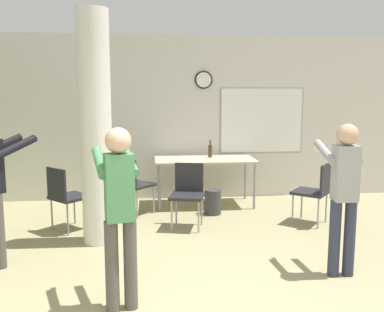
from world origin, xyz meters
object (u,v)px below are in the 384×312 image
Objects in this scene: chair_near_pillar at (66,194)px; chair_mid_room at (315,189)px; chair_table_left at (133,182)px; person_playing_side at (344,187)px; person_playing_front at (119,204)px; chair_table_front at (188,190)px; bottle_on_table at (210,151)px; folding_table at (205,162)px.

chair_mid_room is at bearing -0.65° from chair_near_pillar.
chair_near_pillar and chair_table_left have the same top height.
person_playing_side reaches higher than chair_table_left.
chair_mid_room is 0.56× the size of person_playing_side.
person_playing_front reaches higher than chair_table_left.
chair_table_front is 0.56× the size of person_playing_front.
chair_table_front is (-1.78, 0.07, 0.00)m from chair_mid_room.
person_playing_front is (-2.55, -2.13, 0.41)m from chair_mid_room.
chair_near_pillar is 1.10m from chair_table_left.
bottle_on_table is 0.19× the size of person_playing_side.
bottle_on_table is 3.14m from person_playing_side.
bottle_on_table is 0.33× the size of chair_table_left.
folding_table is 1.86× the size of chair_table_left.
chair_table_front is at bearing 70.84° from person_playing_front.
folding_table is 3.52m from person_playing_front.
person_playing_side is at bearing -73.05° from bottle_on_table.
chair_near_pillar is 3.49m from person_playing_side.
folding_table is 5.59× the size of bottle_on_table.
bottle_on_table is 3.70m from person_playing_front.
chair_near_pillar and chair_mid_room have the same top height.
person_playing_front is at bearing -167.40° from person_playing_side.
person_playing_front reaches higher than bottle_on_table.
bottle_on_table reaches higher than chair_table_left.
chair_table_left is 0.56× the size of person_playing_front.
person_playing_front is 1.01× the size of person_playing_side.
person_playing_side is at bearing -102.99° from chair_mid_room.
bottle_on_table is at bearing 133.83° from chair_mid_room.
chair_mid_room is 1.00× the size of chair_table_left.
folding_table is 1.04× the size of person_playing_front.
person_playing_side reaches higher than chair_near_pillar.
chair_table_front is at bearing 177.84° from chair_mid_room.
chair_table_left and chair_table_front have the same top height.
bottle_on_table is 1.42m from chair_table_front.
chair_near_pillar is 1.00× the size of chair_table_front.
chair_near_pillar is 2.37m from person_playing_front.
chair_near_pillar and chair_table_front have the same top height.
chair_table_front is (0.77, -0.66, 0.00)m from chair_table_left.
chair_table_left is at bearing 139.48° from chair_table_front.
chair_mid_room is at bearing -15.84° from chair_table_left.
chair_mid_room and chair_table_left have the same top height.
person_playing_front is (-1.14, -3.33, 0.20)m from folding_table.
chair_mid_room is at bearing -2.16° from chair_table_front.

